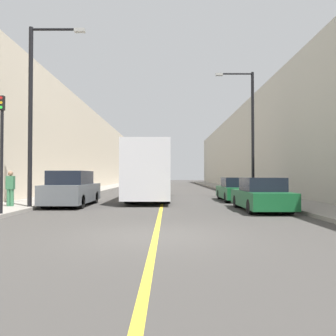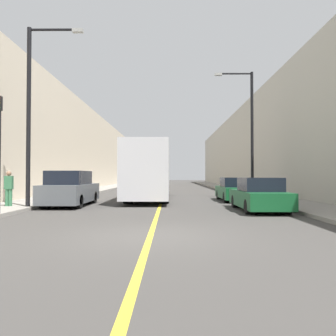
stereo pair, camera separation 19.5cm
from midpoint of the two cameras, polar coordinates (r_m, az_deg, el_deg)
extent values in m
plane|color=#3F3D3A|center=(8.84, -2.46, -11.75)|extent=(200.00, 200.00, 0.00)
cube|color=gray|center=(39.46, -10.81, -3.46)|extent=(2.74, 72.00, 0.15)
cube|color=gray|center=(39.30, 10.30, -3.47)|extent=(2.74, 72.00, 0.15)
cube|color=beige|center=(40.33, -15.49, 3.14)|extent=(4.00, 72.00, 9.34)
cube|color=#B7B2A3|center=(40.11, 15.03, 3.23)|extent=(4.00, 72.00, 9.44)
cube|color=gold|center=(38.72, -0.28, -3.63)|extent=(0.16, 72.00, 0.01)
cube|color=silver|center=(22.34, -2.87, -0.49)|extent=(2.57, 12.03, 3.23)
cube|color=black|center=(16.38, -4.05, 1.77)|extent=(2.19, 0.04, 1.45)
cylinder|color=black|center=(18.74, -6.59, -4.69)|extent=(0.57, 0.97, 0.97)
cylinder|color=black|center=(18.60, -0.43, -4.72)|extent=(0.57, 0.97, 0.97)
cylinder|color=black|center=(26.15, -4.61, -3.71)|extent=(0.57, 0.97, 0.97)
cylinder|color=black|center=(26.05, -0.20, -3.73)|extent=(0.57, 0.97, 0.97)
cube|color=#51565B|center=(18.01, -16.30, -4.20)|extent=(1.98, 4.84, 0.93)
cube|color=black|center=(17.76, -16.50, -1.62)|extent=(1.74, 2.66, 0.70)
cube|color=black|center=(15.74, -18.79, -4.03)|extent=(1.68, 0.04, 0.42)
cylinder|color=black|center=(16.86, -20.29, -5.50)|extent=(0.43, 0.68, 0.68)
cylinder|color=black|center=(16.38, -15.22, -5.66)|extent=(0.43, 0.68, 0.68)
cylinder|color=black|center=(19.69, -17.20, -4.90)|extent=(0.43, 0.68, 0.68)
cylinder|color=black|center=(19.28, -12.82, -5.00)|extent=(0.43, 0.68, 0.68)
cube|color=#145128|center=(15.51, 15.87, -5.16)|extent=(1.86, 4.48, 0.71)
cube|color=black|center=(15.26, 16.08, -2.75)|extent=(1.64, 2.02, 0.60)
cube|color=black|center=(13.39, 18.40, -5.24)|extent=(1.58, 0.04, 0.32)
cylinder|color=black|center=(14.00, 14.52, -6.55)|extent=(0.41, 0.62, 0.62)
cylinder|color=black|center=(14.42, 20.15, -6.35)|extent=(0.41, 0.62, 0.62)
cylinder|color=black|center=(16.70, 12.18, -5.69)|extent=(0.41, 0.62, 0.62)
cylinder|color=black|center=(17.05, 16.98, -5.57)|extent=(0.41, 0.62, 0.62)
cube|color=#145128|center=(20.99, 11.72, -4.17)|extent=(1.79, 4.33, 0.69)
cube|color=black|center=(20.75, 11.83, -2.44)|extent=(1.58, 1.95, 0.59)
cube|color=black|center=(18.89, 13.00, -4.13)|extent=(1.52, 0.04, 0.31)
cylinder|color=black|center=(19.55, 10.49, -5.05)|extent=(0.39, 0.62, 0.62)
cylinder|color=black|center=(19.85, 14.48, -4.97)|extent=(0.39, 0.62, 0.62)
cylinder|color=black|center=(22.20, 9.27, -4.60)|extent=(0.39, 0.62, 0.62)
cylinder|color=black|center=(22.46, 12.81, -4.54)|extent=(0.39, 0.62, 0.62)
cylinder|color=black|center=(16.86, -22.81, 8.27)|extent=(0.20, 0.20, 8.44)
cylinder|color=black|center=(17.61, -18.98, 21.81)|extent=(2.30, 0.12, 0.12)
cube|color=#999993|center=(17.27, -15.10, 22.08)|extent=(0.50, 0.24, 0.16)
cylinder|color=black|center=(23.20, 14.67, 5.73)|extent=(0.20, 0.20, 8.53)
cylinder|color=black|center=(23.82, 11.83, 15.79)|extent=(2.30, 0.12, 0.12)
cube|color=#999993|center=(23.61, 8.99, 15.81)|extent=(0.50, 0.24, 0.16)
cube|color=black|center=(14.32, -26.91, 10.02)|extent=(0.16, 0.16, 0.55)
cylinder|color=#336B47|center=(17.23, -25.96, -4.66)|extent=(0.17, 0.17, 0.79)
cylinder|color=#336B47|center=(17.16, -25.47, -4.68)|extent=(0.17, 0.17, 0.79)
cube|color=#336B47|center=(17.16, -25.69, -2.30)|extent=(0.36, 0.20, 0.63)
sphere|color=#8C664C|center=(17.16, -25.68, -0.86)|extent=(0.23, 0.23, 0.23)
camera|label=1|loc=(0.10, -89.79, 0.00)|focal=35.00mm
camera|label=2|loc=(0.10, 90.21, 0.00)|focal=35.00mm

